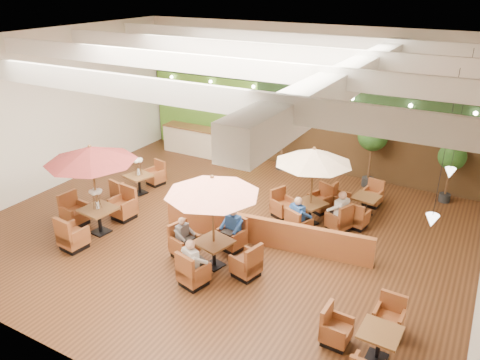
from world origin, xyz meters
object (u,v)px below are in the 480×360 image
Objects in this scene: table_3 at (139,181)px; topiary_1 at (373,139)px; table_5 at (358,205)px; topiary_0 at (283,126)px; service_counter at (197,141)px; diner_2 at (184,233)px; table_2 at (313,172)px; table_4 at (366,341)px; diner_3 at (299,213)px; table_0 at (91,171)px; diner_4 at (340,207)px; table_1 at (213,206)px; diner_0 at (193,258)px; topiary_2 at (452,159)px; diner_1 at (232,225)px; booth_divider at (264,232)px.

table_3 is 1.01× the size of topiary_1.
topiary_0 is (-3.76, 2.35, 1.47)m from table_5.
service_counter is 4.20× the size of diner_2.
table_2 is 1.13× the size of table_4.
topiary_0 is 5.41m from diner_3.
table_0 is 7.29m from diner_4.
table_0 is 6.07m from diner_3.
table_5 is 2.81× the size of diner_3.
table_0 reaches higher than topiary_0.
table_1 is at bearing -79.64° from topiary_0.
diner_0 reaches higher than table_4.
topiary_1 reaches higher than topiary_0.
topiary_1 reaches higher than diner_2.
topiary_1 is at bearing 0.00° from topiary_0.
topiary_2 is at bearing -17.42° from diner_4.
table_1 reaches higher than table_5.
diner_4 is at bearing 72.97° from diner_3.
service_counter is 1.23× the size of topiary_1.
table_0 is at bearing -61.87° from table_3.
table_5 is at bearing 43.18° from table_0.
diner_4 reaches higher than diner_1.
topiary_0 is 2.93× the size of diner_1.
diner_4 is at bearing 35.65° from table_0.
booth_divider is at bearing 144.97° from table_4.
table_2 reaches higher than topiary_0.
table_5 is at bearing -82.86° from topiary_1.
diner_1 is at bearing 21.62° from table_0.
table_1 reaches higher than service_counter.
diner_3 is 1.30m from diner_4.
diner_1 reaches higher than diner_2.
table_1 reaches higher than diner_0.
diner_0 reaches higher than service_counter.
table_2 is 6.23m from table_3.
diner_0 is at bearing -80.85° from topiary_0.
table_3 is at bearing 165.12° from table_1.
table_0 is 3.25× the size of diner_4.
topiary_1 is (2.16, 7.10, 0.04)m from table_1.
table_1 reaches higher than topiary_0.
diner_3 is at bearing 32.38° from table_0.
table_5 is 2.55m from diner_3.
table_2 reaches higher than table_4.
booth_divider is 7.28× the size of diner_3.
table_1 is at bearing 96.62° from diner_1.
topiary_1 is 8.41m from diner_0.
table_2 reaches higher than diner_4.
booth_divider is 2.32× the size of table_2.
table_5 is at bearing 76.30° from table_1.
topiary_2 reaches higher than service_counter.
table_1 is 1.40m from diner_1.
table_1 reaches higher than diner_1.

